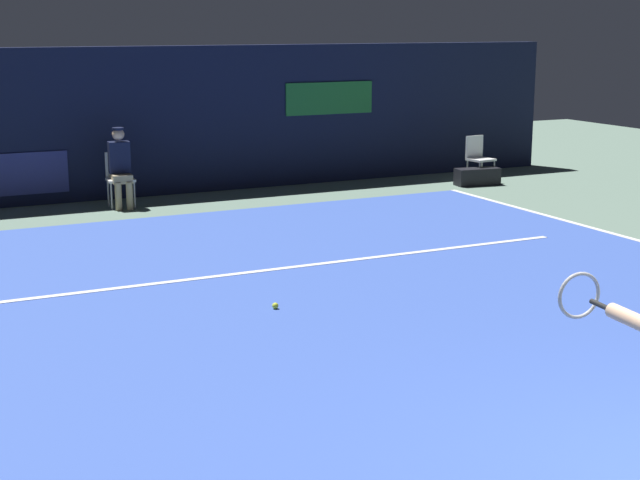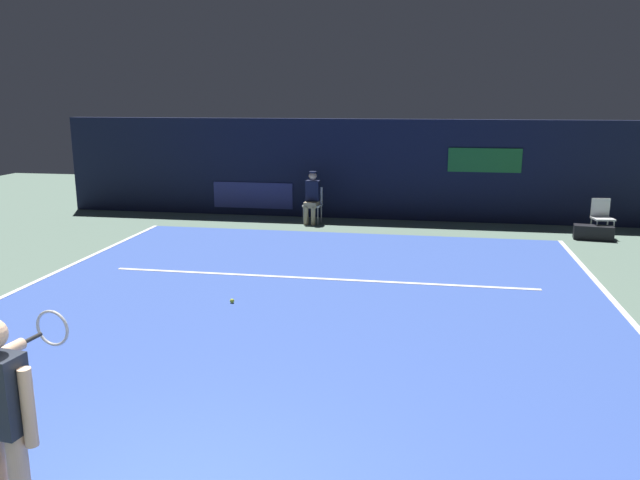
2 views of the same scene
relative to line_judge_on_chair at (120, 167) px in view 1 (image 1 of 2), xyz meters
The scene contains 8 objects.
ground_plane 7.13m from the line_judge_on_chair, 81.65° to the right, with size 30.98×30.98×0.00m, color slate.
court_surface 7.13m from the line_judge_on_chair, 81.65° to the right, with size 9.71×11.92×0.01m, color #3856B2.
line_service 5.09m from the line_judge_on_chair, 78.21° to the right, with size 7.57×0.10×0.01m, color white.
back_wall 1.54m from the line_judge_on_chair, 43.19° to the left, with size 16.11×0.33×2.60m.
line_judge_on_chair is the anchor object (origin of this frame).
courtside_chair_near 6.84m from the line_judge_on_chair, ahead, with size 0.49×0.47×0.88m.
tennis_ball 6.51m from the line_judge_on_chair, 90.48° to the right, with size 0.07×0.07×0.07m, color #CCE033.
equipment_bag 6.66m from the line_judge_on_chair, ahead, with size 0.84×0.32×0.32m, color black.
Camera 1 is at (-5.03, -3.62, 3.01)m, focal length 54.40 mm.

